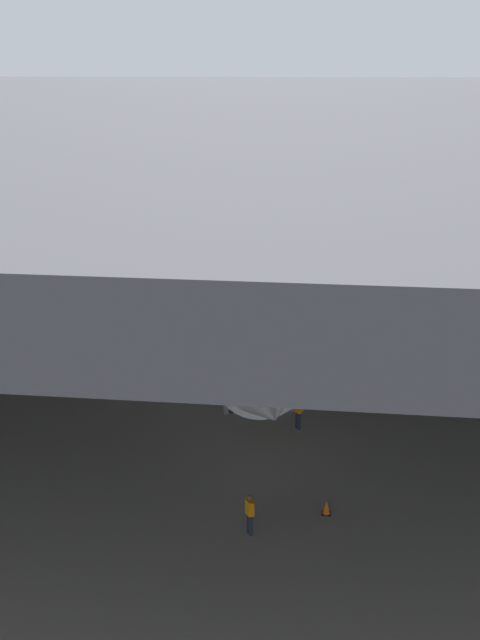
{
  "coord_description": "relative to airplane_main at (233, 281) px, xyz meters",
  "views": [
    {
      "loc": [
        9.75,
        -42.24,
        16.69
      ],
      "look_at": [
        4.72,
        -0.64,
        2.7
      ],
      "focal_mm": 43.41,
      "sensor_mm": 36.0,
      "label": 1
    }
  ],
  "objects": [
    {
      "name": "crew_worker_by_stairs",
      "position": [
        4.82,
        -12.99,
        -2.66
      ],
      "size": [
        0.4,
        0.45,
        1.69
      ],
      "color": "#232838",
      "rests_on": "ground_plane"
    },
    {
      "name": "hangar_structure",
      "position": [
        -3.75,
        9.41,
        10.61
      ],
      "size": [
        121.0,
        99.0,
        14.86
      ],
      "color": "#4C4F54",
      "rests_on": "ground_plane"
    },
    {
      "name": "crew_worker_near_nose",
      "position": [
        3.47,
        -21.93,
        -2.68
      ],
      "size": [
        0.37,
        0.48,
        1.66
      ],
      "color": "#232838",
      "rests_on": "ground_plane"
    },
    {
      "name": "ground_plane",
      "position": [
        -3.65,
        -4.36,
        -3.62
      ],
      "size": [
        110.0,
        110.0,
        0.0
      ],
      "primitive_type": "plane",
      "color": "gray"
    },
    {
      "name": "airplane_main",
      "position": [
        0.0,
        0.0,
        0.0
      ],
      "size": [
        39.07,
        39.87,
        12.4
      ],
      "color": "white",
      "rests_on": "ground_plane"
    },
    {
      "name": "traffic_cone_orange",
      "position": [
        6.29,
        -20.26,
        -3.33
      ],
      "size": [
        0.36,
        0.36,
        0.6
      ],
      "color": "black",
      "rests_on": "ground_plane"
    },
    {
      "name": "baggage_tug",
      "position": [
        3.18,
        6.51,
        -3.1
      ],
      "size": [
        1.59,
        2.36,
        0.9
      ],
      "color": "yellow",
      "rests_on": "ground_plane"
    },
    {
      "name": "boarding_stairs",
      "position": [
        2.97,
        -10.69,
        -2.88
      ],
      "size": [
        4.59,
        2.3,
        4.85
      ],
      "color": "slate",
      "rests_on": "ground_plane"
    }
  ]
}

